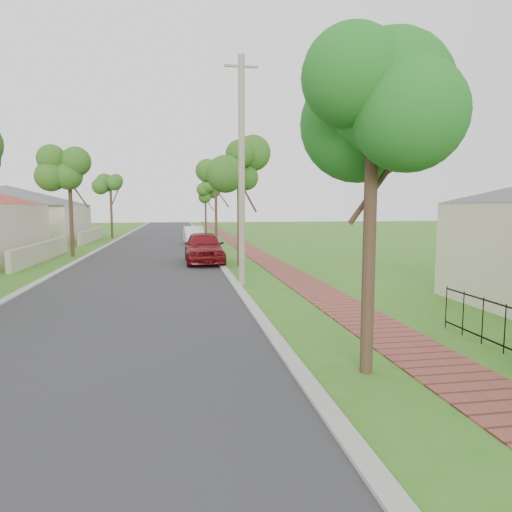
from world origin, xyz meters
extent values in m
plane|color=#36711B|center=(0.00, 0.00, 0.00)|extent=(160.00, 160.00, 0.00)
cube|color=#28282B|center=(-3.00, 20.00, 0.00)|extent=(7.00, 120.00, 0.02)
cube|color=#9E9E99|center=(0.65, 20.00, 0.00)|extent=(0.30, 120.00, 0.10)
cube|color=#9E9E99|center=(-6.65, 20.00, 0.00)|extent=(0.30, 120.00, 0.10)
cube|color=brown|center=(3.25, 20.00, 0.00)|extent=(1.50, 120.00, 0.03)
cylinder|color=black|center=(4.90, 2.00, 0.50)|extent=(0.02, 0.02, 1.00)
cylinder|color=black|center=(4.90, 2.67, 0.50)|extent=(0.02, 0.02, 1.00)
cylinder|color=black|center=(4.90, 3.33, 0.50)|extent=(0.02, 0.02, 1.00)
cylinder|color=black|center=(4.90, 4.00, 0.50)|extent=(0.02, 0.02, 1.00)
cylinder|color=#382619|center=(1.50, 16.00, 2.27)|extent=(0.22, 0.22, 4.55)
sphere|color=#204B14|center=(1.50, 16.00, 4.68)|extent=(1.70, 1.70, 1.70)
cylinder|color=#382619|center=(1.50, 30.00, 2.45)|extent=(0.22, 0.22, 4.90)
sphere|color=#204B14|center=(1.50, 30.00, 5.04)|extent=(1.70, 1.70, 1.70)
cylinder|color=#382619|center=(1.50, 44.00, 2.10)|extent=(0.22, 0.22, 4.20)
sphere|color=#204B14|center=(1.50, 44.00, 4.32)|extent=(1.70, 1.70, 1.70)
cylinder|color=#382619|center=(-7.50, 22.00, 2.45)|extent=(0.22, 0.22, 4.90)
sphere|color=#204B14|center=(-7.50, 22.00, 5.04)|extent=(1.70, 1.70, 1.70)
cylinder|color=#382619|center=(-7.50, 38.00, 2.27)|extent=(0.22, 0.22, 4.55)
sphere|color=#204B14|center=(-7.50, 38.00, 4.68)|extent=(1.70, 1.70, 1.70)
cube|color=#BFB299|center=(-8.60, 20.00, 0.50)|extent=(0.25, 10.00, 1.00)
cube|color=beige|center=(-15.00, 34.00, 1.50)|extent=(11.00, 10.00, 3.00)
pyramid|color=#4C4C51|center=(-15.00, 34.00, 3.80)|extent=(15.56, 15.56, 1.60)
cube|color=#BFB299|center=(-8.60, 34.00, 0.50)|extent=(0.25, 10.00, 1.00)
imported|color=maroon|center=(-0.13, 17.56, 0.81)|extent=(1.97, 4.77, 1.62)
imported|color=white|center=(-0.26, 29.58, 0.68)|extent=(1.65, 4.18, 1.35)
cylinder|color=#382619|center=(1.82, 1.50, 2.23)|extent=(0.22, 0.22, 4.46)
sphere|color=#216C1F|center=(1.82, 1.50, 4.59)|extent=(2.22, 2.22, 2.22)
cylinder|color=gray|center=(0.90, 10.75, 4.10)|extent=(0.24, 0.24, 8.21)
cube|color=gray|center=(0.90, 10.75, 7.81)|extent=(1.20, 0.08, 0.08)
camera|label=1|loc=(-1.36, -5.79, 2.89)|focal=32.00mm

